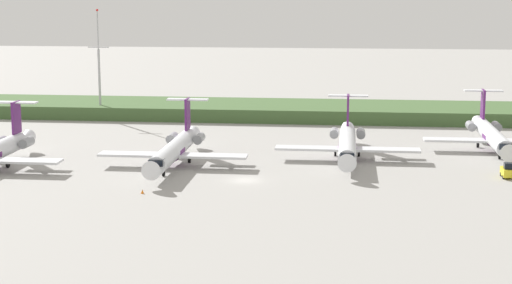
% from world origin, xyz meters
% --- Properties ---
extents(ground_plane, '(500.00, 500.00, 0.00)m').
position_xyz_m(ground_plane, '(0.00, 30.00, 0.00)').
color(ground_plane, '#9E9B96').
extents(grass_berm, '(320.00, 20.00, 2.76)m').
position_xyz_m(grass_berm, '(0.00, 60.59, 1.38)').
color(grass_berm, '#426033').
rests_on(grass_berm, ground).
extents(regional_jet_second, '(22.81, 31.00, 9.00)m').
position_xyz_m(regional_jet_second, '(-12.06, 9.37, 2.54)').
color(regional_jet_second, silver).
rests_on(regional_jet_second, ground).
extents(regional_jet_third, '(22.81, 31.00, 9.00)m').
position_xyz_m(regional_jet_third, '(14.33, 17.33, 2.54)').
color(regional_jet_third, silver).
rests_on(regional_jet_third, ground).
extents(regional_jet_fourth, '(22.81, 31.00, 9.00)m').
position_xyz_m(regional_jet_fourth, '(38.51, 27.44, 2.54)').
color(regional_jet_fourth, silver).
rests_on(regional_jet_fourth, ground).
extents(antenna_mast, '(4.40, 0.50, 22.85)m').
position_xyz_m(antenna_mast, '(-37.72, 54.97, 9.49)').
color(antenna_mast, '#B2B2B7').
rests_on(antenna_mast, ground).
extents(baggage_tug, '(1.72, 3.20, 2.30)m').
position_xyz_m(baggage_tug, '(37.31, 5.79, 1.00)').
color(baggage_tug, yellow).
rests_on(baggage_tug, ground).
extents(safety_cone_front_marker, '(0.44, 0.44, 0.55)m').
position_xyz_m(safety_cone_front_marker, '(-12.57, -9.14, 0.28)').
color(safety_cone_front_marker, orange).
rests_on(safety_cone_front_marker, ground).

